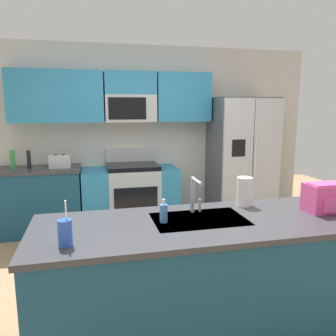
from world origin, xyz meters
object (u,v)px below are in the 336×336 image
toaster (60,161)px  drink_cup_blue (65,233)px  sink_faucet (194,192)px  pepper_mill (29,159)px  paper_towel_roll (244,192)px  soap_dispenser (164,213)px  backpack (326,197)px  range_oven (131,195)px  refrigerator (241,159)px  bottle_green (13,160)px

toaster → drink_cup_blue: drink_cup_blue is taller
sink_faucet → drink_cup_blue: size_ratio=1.00×
pepper_mill → paper_towel_roll: (2.03, -2.24, -0.00)m
sink_faucet → toaster: bearing=117.1°
soap_dispenser → backpack: (1.30, -0.04, 0.05)m
pepper_mill → toaster: bearing=-7.1°
range_oven → refrigerator: 1.76m
toaster → pepper_mill: bearing=172.9°
range_oven → pepper_mill: 1.47m
bottle_green → sink_faucet: (1.76, -2.28, 0.04)m
bottle_green → paper_towel_roll: bottle_green is taller
paper_towel_roll → refrigerator: bearing=65.1°
paper_towel_roll → drink_cup_blue: bearing=-159.5°
range_oven → paper_towel_roll: (0.68, -2.24, 0.58)m
sink_faucet → drink_cup_blue: bearing=-155.5°
range_oven → toaster: (-0.95, -0.05, 0.55)m
range_oven → drink_cup_blue: (-0.71, -2.76, 0.54)m
pepper_mill → refrigerator: bearing=-1.3°
backpack → soap_dispenser: bearing=178.1°
refrigerator → sink_faucet: bearing=-123.0°
pepper_mill → sink_faucet: sink_faucet is taller
refrigerator → drink_cup_blue: refrigerator is taller
refrigerator → soap_dispenser: (-1.75, -2.42, 0.04)m
range_oven → soap_dispenser: range_oven is taller
refrigerator → pepper_mill: refrigerator is taller
drink_cup_blue → soap_dispenser: size_ratio=1.65×
paper_towel_roll → backpack: (0.56, -0.29, -0.00)m
sink_faucet → paper_towel_roll: (0.46, 0.10, -0.05)m
bottle_green → backpack: 3.72m
sink_faucet → bottle_green: bearing=127.6°
range_oven → sink_faucet: 2.43m
drink_cup_blue → paper_towel_roll: drink_cup_blue is taller
refrigerator → sink_faucet: 2.71m
bottle_green → sink_faucet: bearing=-52.4°
refrigerator → pepper_mill: (-3.04, 0.07, 0.10)m
toaster → paper_towel_roll: size_ratio=1.17×
pepper_mill → soap_dispenser: bearing=-62.6°
toaster → backpack: bearing=-48.6°
pepper_mill → sink_faucet: bearing=-56.2°
refrigerator → toaster: refrigerator is taller
soap_dispenser → paper_towel_roll: paper_towel_roll is taller
pepper_mill → backpack: size_ratio=0.75×
refrigerator → paper_towel_roll: 2.40m
toaster → backpack: backpack is taller
range_oven → toaster: bearing=-176.8°
toaster → sink_faucet: size_ratio=0.99×
pepper_mill → backpack: (2.59, -2.53, -0.00)m
range_oven → bottle_green: 1.65m
bottle_green → soap_dispenser: bottle_green is taller
toaster → bottle_green: (-0.59, -0.01, 0.04)m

